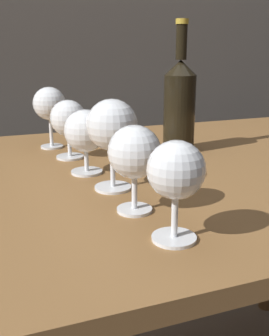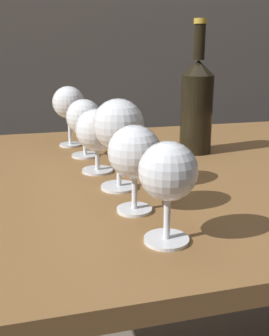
{
  "view_description": "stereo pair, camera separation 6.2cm",
  "coord_description": "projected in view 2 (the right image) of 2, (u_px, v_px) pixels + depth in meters",
  "views": [
    {
      "loc": [
        -0.28,
        -0.76,
        1.03
      ],
      "look_at": [
        -0.07,
        -0.21,
        0.85
      ],
      "focal_mm": 43.23,
      "sensor_mm": 36.0,
      "label": 1
    },
    {
      "loc": [
        -0.22,
        -0.78,
        1.03
      ],
      "look_at": [
        -0.07,
        -0.21,
        0.85
      ],
      "focal_mm": 43.23,
      "sensor_mm": 36.0,
      "label": 2
    }
  ],
  "objects": [
    {
      "name": "wine_glass_chardonnay",
      "position": [
        118.0,
        126.0,
        0.71
      ],
      "size": [
        0.09,
        0.09,
        0.16
      ],
      "color": "white",
      "rests_on": "dining_table"
    },
    {
      "name": "wine_glass_port",
      "position": [
        69.0,
        104.0,
        1.03
      ],
      "size": [
        0.08,
        0.08,
        0.15
      ],
      "color": "white",
      "rests_on": "dining_table"
    },
    {
      "name": "wine_bottle",
      "position": [
        197.0,
        104.0,
        0.96
      ],
      "size": [
        0.08,
        0.08,
        0.31
      ],
      "color": "black",
      "rests_on": "dining_table"
    },
    {
      "name": "wine_glass_rose",
      "position": [
        168.0,
        174.0,
        0.51
      ],
      "size": [
        0.08,
        0.08,
        0.14
      ],
      "color": "white",
      "rests_on": "dining_table"
    },
    {
      "name": "wine_glass_merlot",
      "position": [
        135.0,
        154.0,
        0.61
      ],
      "size": [
        0.08,
        0.08,
        0.14
      ],
      "color": "white",
      "rests_on": "dining_table"
    },
    {
      "name": "wine_glass_cabernet",
      "position": [
        97.0,
        131.0,
        0.82
      ],
      "size": [
        0.09,
        0.09,
        0.13
      ],
      "color": "white",
      "rests_on": "dining_table"
    },
    {
      "name": "dining_table",
      "position": [
        140.0,
        208.0,
        0.87
      ],
      "size": [
        1.58,
        0.88,
        0.78
      ],
      "color": "brown",
      "rests_on": "ground_plane"
    },
    {
      "name": "wine_glass_white",
      "position": [
        84.0,
        118.0,
        0.93
      ],
      "size": [
        0.08,
        0.08,
        0.13
      ],
      "color": "white",
      "rests_on": "dining_table"
    }
  ]
}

